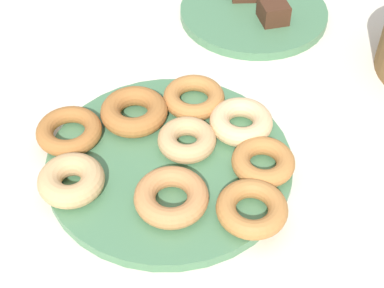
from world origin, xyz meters
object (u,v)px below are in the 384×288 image
at_px(donut_1, 134,111).
at_px(cake_plate, 253,12).
at_px(donut_5, 194,97).
at_px(donut_7, 241,122).
at_px(donut_6, 69,131).
at_px(donut_2, 187,140).
at_px(donut_3, 252,209).
at_px(donut_4, 71,180).
at_px(donut_8, 263,162).
at_px(donut_0, 171,197).
at_px(brownie_far, 273,11).
at_px(donut_plate, 169,162).

bearing_deg(donut_1, cake_plate, 151.22).
relative_size(donut_1, donut_5, 1.06).
bearing_deg(donut_7, donut_6, -80.78).
bearing_deg(donut_2, donut_3, 40.07).
relative_size(donut_4, donut_8, 1.02).
height_order(donut_0, brownie_far, brownie_far).
xyz_separation_m(donut_0, donut_3, (0.01, 0.10, -0.00)).
distance_m(donut_3, brownie_far, 0.41).
height_order(donut_0, donut_3, donut_0).
bearing_deg(donut_6, donut_1, 118.27).
bearing_deg(donut_2, donut_1, -120.74).
height_order(donut_2, donut_3, donut_2).
height_order(donut_3, cake_plate, donut_3).
relative_size(donut_plate, donut_8, 3.97).
relative_size(donut_0, donut_1, 0.98).
bearing_deg(donut_5, donut_7, 56.42).
xyz_separation_m(donut_0, brownie_far, (-0.41, 0.12, 0.00)).
relative_size(donut_5, donut_7, 1.02).
relative_size(cake_plate, brownie_far, 5.26).
relative_size(donut_0, cake_plate, 0.36).
xyz_separation_m(donut_0, donut_4, (-0.01, -0.13, 0.00)).
relative_size(donut_plate, donut_5, 3.68).
relative_size(donut_3, donut_7, 1.00).
distance_m(donut_1, donut_2, 0.09).
distance_m(donut_7, donut_8, 0.08).
relative_size(donut_0, donut_6, 1.03).
relative_size(donut_1, donut_4, 1.13).
height_order(donut_plate, donut_1, donut_1).
distance_m(donut_4, donut_6, 0.09).
xyz_separation_m(donut_2, donut_6, (-0.00, -0.16, -0.00)).
height_order(donut_7, brownie_far, brownie_far).
bearing_deg(donut_2, donut_0, -5.26).
relative_size(donut_7, donut_8, 1.06).
bearing_deg(donut_6, brownie_far, 138.00).
bearing_deg(donut_6, donut_0, 56.39).
height_order(donut_plate, donut_3, donut_3).
bearing_deg(donut_1, donut_4, -23.39).
relative_size(donut_0, donut_5, 1.04).
relative_size(donut_3, donut_8, 1.06).
xyz_separation_m(donut_1, donut_2, (0.05, 0.08, -0.00)).
xyz_separation_m(donut_1, donut_3, (0.15, 0.17, -0.00)).
bearing_deg(donut_8, cake_plate, -177.22).
bearing_deg(donut_plate, donut_5, 168.45).
height_order(donut_3, donut_5, same).
bearing_deg(donut_1, donut_7, 87.51).
relative_size(donut_1, donut_2, 1.20).
relative_size(donut_0, donut_8, 1.12).
distance_m(donut_1, donut_7, 0.15).
xyz_separation_m(donut_plate, donut_4, (0.06, -0.11, 0.02)).
xyz_separation_m(donut_1, brownie_far, (-0.26, 0.19, 0.00)).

